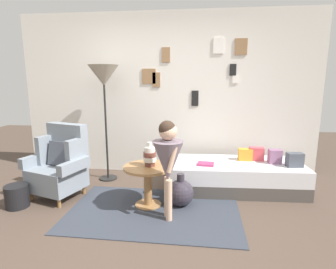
{
  "coord_description": "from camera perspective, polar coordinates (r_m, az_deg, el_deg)",
  "views": [
    {
      "loc": [
        0.59,
        -2.55,
        1.57
      ],
      "look_at": [
        0.15,
        0.95,
        0.85
      ],
      "focal_mm": 29.46,
      "sensor_mm": 36.0,
      "label": 1
    }
  ],
  "objects": [
    {
      "name": "ground_plane",
      "position": [
        3.06,
        -5.3,
        -19.47
      ],
      "size": [
        12.0,
        12.0,
        0.0
      ],
      "primitive_type": "plane",
      "color": "#4C3D33"
    },
    {
      "name": "gallery_wall",
      "position": [
        4.55,
        -0.29,
        8.17
      ],
      "size": [
        4.8,
        0.12,
        2.6
      ],
      "color": "silver",
      "rests_on": "ground"
    },
    {
      "name": "rug",
      "position": [
        3.44,
        -2.92,
        -15.53
      ],
      "size": [
        2.03,
        1.3,
        0.01
      ],
      "primitive_type": "cube",
      "color": "#333842",
      "rests_on": "ground"
    },
    {
      "name": "armchair",
      "position": [
        3.99,
        -21.39,
        -5.77
      ],
      "size": [
        0.87,
        0.75,
        0.97
      ],
      "color": "olive",
      "rests_on": "ground"
    },
    {
      "name": "daybed",
      "position": [
        4.1,
        13.49,
        -8.31
      ],
      "size": [
        1.94,
        0.9,
        0.4
      ],
      "color": "#4C4742",
      "rests_on": "ground"
    },
    {
      "name": "pillow_head",
      "position": [
        4.09,
        24.74,
        -4.79
      ],
      "size": [
        0.23,
        0.15,
        0.19
      ],
      "primitive_type": "cube",
      "rotation": [
        0.0,
        0.0,
        0.17
      ],
      "color": "#474C56",
      "rests_on": "daybed"
    },
    {
      "name": "pillow_mid",
      "position": [
        4.14,
        21.24,
        -4.26
      ],
      "size": [
        0.18,
        0.13,
        0.2
      ],
      "primitive_type": "cube",
      "rotation": [
        0.0,
        0.0,
        0.08
      ],
      "color": "gray",
      "rests_on": "daybed"
    },
    {
      "name": "pillow_back",
      "position": [
        4.21,
        17.85,
        -3.82
      ],
      "size": [
        0.21,
        0.13,
        0.19
      ],
      "primitive_type": "cube",
      "rotation": [
        0.0,
        0.0,
        -0.06
      ],
      "color": "#D64C56",
      "rests_on": "daybed"
    },
    {
      "name": "pillow_extra",
      "position": [
        4.16,
        15.69,
        -4.02
      ],
      "size": [
        0.2,
        0.12,
        0.17
      ],
      "primitive_type": "cube",
      "rotation": [
        0.0,
        0.0,
        0.02
      ],
      "color": "orange",
      "rests_on": "daybed"
    },
    {
      "name": "side_table",
      "position": [
        3.45,
        -4.21,
        -8.8
      ],
      "size": [
        0.6,
        0.6,
        0.52
      ],
      "color": "#9E7042",
      "rests_on": "ground"
    },
    {
      "name": "vase_striped",
      "position": [
        3.37,
        -3.79,
        -4.48
      ],
      "size": [
        0.16,
        0.16,
        0.3
      ],
      "color": "brown",
      "rests_on": "side_table"
    },
    {
      "name": "floor_lamp",
      "position": [
        4.28,
        -13.14,
        11.07
      ],
      "size": [
        0.45,
        0.45,
        1.77
      ],
      "color": "black",
      "rests_on": "ground"
    },
    {
      "name": "person_child",
      "position": [
        3.01,
        0.0,
        -4.79
      ],
      "size": [
        0.34,
        0.34,
        1.13
      ],
      "color": "#D8AD8E",
      "rests_on": "ground"
    },
    {
      "name": "book_on_daybed",
      "position": [
        3.85,
        7.82,
        -6.06
      ],
      "size": [
        0.23,
        0.18,
        0.03
      ],
      "primitive_type": "cube",
      "rotation": [
        0.0,
        0.0,
        -0.1
      ],
      "color": "#AB3664",
      "rests_on": "daybed"
    },
    {
      "name": "demijohn_near",
      "position": [
        3.52,
        2.6,
        -11.93
      ],
      "size": [
        0.33,
        0.33,
        0.42
      ],
      "color": "#332D38",
      "rests_on": "ground"
    },
    {
      "name": "magazine_basket",
      "position": [
        3.96,
        -28.8,
        -11.12
      ],
      "size": [
        0.28,
        0.28,
        0.28
      ],
      "primitive_type": "cylinder",
      "color": "black",
      "rests_on": "ground"
    }
  ]
}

